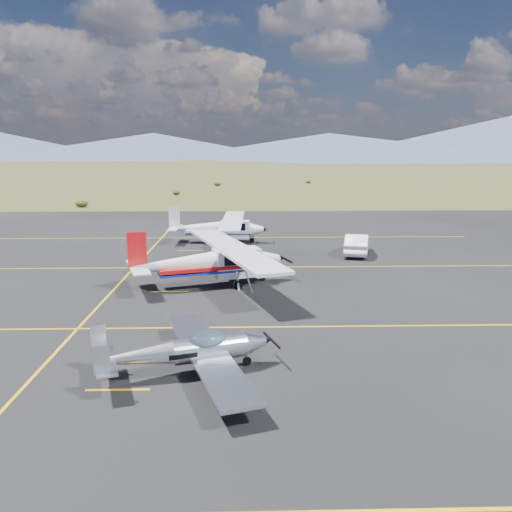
% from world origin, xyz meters
% --- Properties ---
extents(ground, '(1600.00, 1600.00, 0.00)m').
position_xyz_m(ground, '(0.00, 0.00, 0.00)').
color(ground, '#383D1C').
rests_on(ground, ground).
extents(apron, '(72.00, 72.00, 0.02)m').
position_xyz_m(apron, '(0.00, 7.00, 0.00)').
color(apron, black).
rests_on(apron, ground).
extents(aircraft_low_wing, '(5.86, 7.94, 1.74)m').
position_xyz_m(aircraft_low_wing, '(-0.86, -2.41, 0.83)').
color(aircraft_low_wing, silver).
rests_on(aircraft_low_wing, apron).
extents(aircraft_cessna, '(8.73, 12.51, 3.21)m').
position_xyz_m(aircraft_cessna, '(-0.84, 8.59, 1.42)').
color(aircraft_cessna, white).
rests_on(aircraft_cessna, apron).
extents(aircraft_plain, '(6.81, 11.38, 2.89)m').
position_xyz_m(aircraft_plain, '(-1.05, 21.60, 1.28)').
color(aircraft_plain, white).
rests_on(aircraft_plain, apron).
extents(sedan, '(2.65, 4.74, 1.48)m').
position_xyz_m(sedan, '(9.02, 16.83, 0.75)').
color(sedan, white).
rests_on(sedan, apron).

